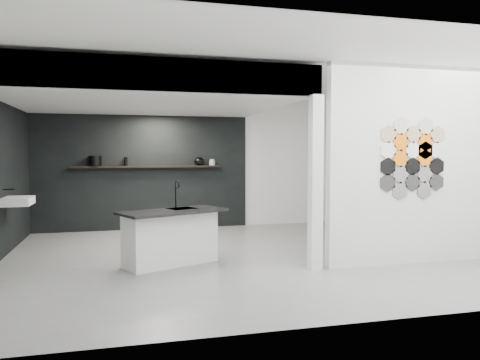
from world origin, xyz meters
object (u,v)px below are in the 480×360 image
object	(u,v)px
partition_panel	(407,165)
wall_basin	(18,201)
kettle	(199,161)
glass_vase	(212,162)
stockpot	(95,161)
utensil_cup	(94,164)
kitchen_island	(171,236)
glass_bowl	(212,163)
bottle_dark	(126,161)

from	to	relation	value
partition_panel	wall_basin	size ratio (longest dim) A/B	4.67
kettle	glass_vase	distance (m)	0.28
stockpot	utensil_cup	world-z (taller)	stockpot
glass_vase	kitchen_island	bearing A→B (deg)	-111.03
kitchen_island	wall_basin	bearing A→B (deg)	129.89
utensil_cup	glass_bowl	bearing A→B (deg)	0.00
stockpot	utensil_cup	size ratio (longest dim) A/B	2.76
wall_basin	stockpot	distance (m)	2.38
partition_panel	kettle	distance (m)	4.53
wall_basin	glass_vase	size ratio (longest dim) A/B	4.52
stockpot	bottle_dark	world-z (taller)	stockpot
kitchen_island	glass_vase	distance (m)	3.49
partition_panel	glass_vase	distance (m)	4.39
kitchen_island	utensil_cup	distance (m)	3.48
glass_vase	utensil_cup	bearing A→B (deg)	180.00
kitchen_island	kettle	world-z (taller)	kettle
partition_panel	utensil_cup	size ratio (longest dim) A/B	30.91
wall_basin	stockpot	bearing A→B (deg)	63.61
partition_panel	bottle_dark	size ratio (longest dim) A/B	15.88
kettle	glass_bowl	xyz separation A→B (m)	(0.28, 0.00, -0.04)
stockpot	utensil_cup	xyz separation A→B (m)	(-0.02, 0.00, -0.06)
kettle	utensil_cup	size ratio (longest dim) A/B	2.26
kitchen_island	glass_bowl	size ratio (longest dim) A/B	12.86
wall_basin	glass_vase	distance (m)	4.01
partition_panel	glass_bowl	xyz separation A→B (m)	(-2.08, 3.87, -0.04)
kettle	stockpot	bearing A→B (deg)	173.60
stockpot	bottle_dark	bearing A→B (deg)	0.00
stockpot	glass_vase	xyz separation A→B (m)	(2.37, 0.00, -0.04)
wall_basin	partition_panel	bearing A→B (deg)	-18.23
partition_panel	kitchen_island	world-z (taller)	partition_panel
kettle	kitchen_island	bearing A→B (deg)	-112.87
utensil_cup	wall_basin	bearing A→B (deg)	-115.97
stockpot	bottle_dark	xyz separation A→B (m)	(0.59, 0.00, -0.01)
partition_panel	bottle_dark	distance (m)	5.45
glass_bowl	glass_vase	distance (m)	0.02
wall_basin	utensil_cup	world-z (taller)	utensil_cup
partition_panel	glass_bowl	bearing A→B (deg)	118.23
glass_bowl	bottle_dark	world-z (taller)	bottle_dark
partition_panel	kitchen_island	bearing A→B (deg)	167.35
kettle	bottle_dark	distance (m)	1.49
stockpot	bottle_dark	size ratio (longest dim) A/B	1.42
kitchen_island	stockpot	xyz separation A→B (m)	(-1.16, 3.13, 1.02)
wall_basin	bottle_dark	xyz separation A→B (m)	(1.62, 2.07, 0.56)
wall_basin	glass_vase	bearing A→B (deg)	31.35
partition_panel	kitchen_island	xyz separation A→B (m)	(-3.28, 0.74, -1.00)
kitchen_island	utensil_cup	size ratio (longest dim) A/B	17.72
partition_panel	kitchen_island	distance (m)	3.51
glass_bowl	bottle_dark	xyz separation A→B (m)	(-1.77, 0.00, 0.04)
stockpot	glass_bowl	world-z (taller)	stockpot
kettle	wall_basin	bearing A→B (deg)	-152.83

